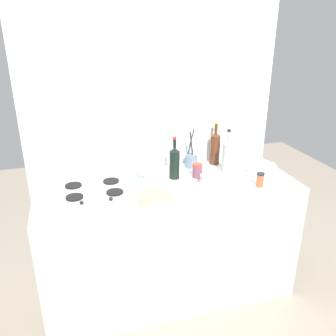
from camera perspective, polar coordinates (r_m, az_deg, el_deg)
ground_plane at (r=2.94m, az=0.00°, el=-18.74°), size 6.00×6.00×0.00m
counter_block at (r=2.67m, az=0.00°, el=-11.42°), size 1.80×0.70×0.90m
backsplash_panel at (r=2.69m, az=-2.28°, el=5.92°), size 1.90×0.06×2.34m
stovetop_hob at (r=2.36m, az=-12.00°, el=-3.67°), size 0.51×0.40×0.04m
plate_stack at (r=2.73m, az=14.94°, el=-0.06°), size 0.23×0.23×0.06m
wine_bottle_leftmost at (r=2.49m, az=1.06°, el=0.91°), size 0.08×0.08×0.31m
wine_bottle_mid_left at (r=2.62m, az=9.65°, el=1.98°), size 0.07×0.07×0.34m
wine_bottle_mid_right at (r=2.78m, az=7.68°, el=3.32°), size 0.08×0.08×0.35m
mixing_bowl at (r=2.51m, az=-4.42°, el=-0.79°), size 0.17×0.17×0.09m
butter_dish at (r=2.27m, az=3.99°, el=-3.86°), size 0.15×0.10×0.06m
utensil_crock at (r=2.71m, az=3.79°, el=1.37°), size 0.09×0.09×0.31m
condiment_jar_front at (r=2.41m, az=6.00°, el=-1.98°), size 0.06×0.06×0.08m
condiment_jar_rear at (r=2.47m, az=14.80°, el=-1.86°), size 0.05×0.05×0.10m
condiment_jar_spare at (r=2.54m, az=4.81°, el=-0.42°), size 0.07×0.07×0.10m
cutting_board at (r=2.26m, az=-2.59°, el=-4.54°), size 0.27×0.25×0.02m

